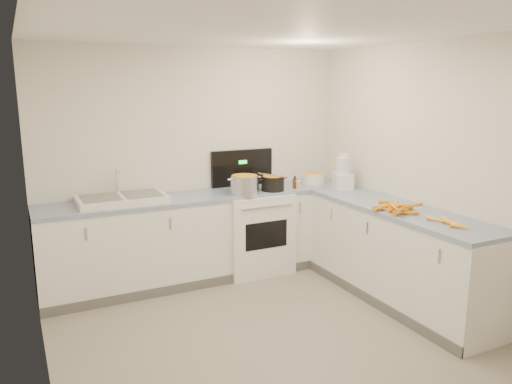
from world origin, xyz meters
name	(u,v)px	position (x,y,z in m)	size (l,w,h in m)	color
floor	(283,346)	(0.00, 0.00, 0.00)	(3.50, 4.00, 0.00)	gray
ceiling	(287,26)	(0.00, 0.00, 2.50)	(3.50, 4.00, 0.00)	silver
wall_back	(196,162)	(0.00, 2.00, 1.25)	(3.50, 2.50, 0.00)	silver
wall_left	(36,224)	(-1.75, 0.00, 1.25)	(4.00, 2.50, 0.00)	silver
wall_right	(450,178)	(1.75, 0.00, 1.25)	(4.00, 2.50, 0.00)	silver
counter_back	(207,236)	(0.00, 1.70, 0.47)	(3.50, 0.62, 0.94)	white
counter_right	(398,254)	(1.45, 0.30, 0.47)	(0.62, 2.20, 0.94)	white
stove	(253,230)	(0.55, 1.69, 0.47)	(0.76, 0.65, 1.36)	white
sink	(122,199)	(-0.90, 1.70, 0.98)	(0.86, 0.52, 0.31)	white
steel_pot	(245,186)	(0.37, 1.52, 1.03)	(0.30, 0.30, 0.22)	silver
black_pot	(273,184)	(0.73, 1.55, 1.01)	(0.25, 0.25, 0.18)	black
wooden_spoon	(273,175)	(0.73, 1.55, 1.11)	(0.02, 0.02, 0.41)	#AD7A47
mixing_bowl	(314,178)	(1.36, 1.69, 1.00)	(0.27, 0.27, 0.13)	white
extract_bottle	(295,183)	(1.02, 1.56, 1.00)	(0.05, 0.05, 0.12)	#593319
spice_jar	(298,185)	(1.03, 1.50, 0.98)	(0.05, 0.05, 0.08)	#E5B266
food_processor	(343,174)	(1.49, 1.29, 1.11)	(0.27, 0.30, 0.40)	white
carrot_pile	(395,207)	(1.31, 0.21, 0.98)	(0.46, 0.43, 0.09)	orange
peeled_carrots	(451,223)	(1.40, -0.35, 0.96)	(0.14, 0.42, 0.04)	#FFA526
peelings	(103,197)	(-1.08, 1.71, 1.02)	(0.23, 0.27, 0.01)	tan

